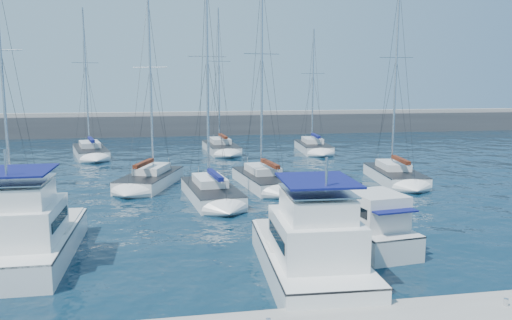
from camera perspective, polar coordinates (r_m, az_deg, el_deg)
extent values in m
plane|color=black|center=(26.19, -3.46, -8.67)|extent=(220.00, 220.00, 0.00)
cube|color=#424244|center=(77.17, -8.00, 3.67)|extent=(160.00, 6.00, 4.00)
cube|color=gray|center=(77.00, -8.03, 5.30)|extent=(160.00, 1.20, 0.50)
cylinder|color=silver|center=(18.97, 26.67, -14.31)|extent=(0.16, 0.16, 0.25)
cube|color=white|center=(24.99, -24.42, -9.39)|extent=(3.71, 8.52, 1.60)
cube|color=#262628|center=(24.77, -24.53, -7.74)|extent=(3.79, 8.52, 0.08)
cube|color=white|center=(23.58, -25.28, -6.46)|extent=(3.15, 3.95, 1.60)
cube|color=black|center=(23.56, -25.30, -6.27)|extent=(3.22, 3.16, 0.45)
cube|color=white|center=(23.11, -25.61, -3.59)|extent=(2.52, 2.76, 0.90)
cube|color=#0E1352|center=(22.93, -25.78, -1.15)|extent=(2.84, 3.16, 0.08)
cube|color=white|center=(21.12, 5.95, -11.95)|extent=(3.92, 8.91, 1.60)
cube|color=#262628|center=(20.87, 5.99, -10.02)|extent=(3.99, 8.91, 0.08)
cube|color=white|center=(19.62, 6.76, -8.66)|extent=(3.18, 4.19, 1.60)
cube|color=black|center=(19.59, 6.77, -8.44)|extent=(3.20, 3.38, 0.45)
cube|color=white|center=(19.09, 6.98, -5.26)|extent=(2.53, 2.94, 0.90)
cube|color=#0E1352|center=(18.87, 7.04, -2.31)|extent=(2.84, 3.36, 0.08)
cube|color=silver|center=(25.08, 12.65, -8.72)|extent=(3.22, 5.80, 1.60)
cube|color=#262628|center=(24.87, 12.71, -7.07)|extent=(3.27, 5.81, 0.08)
cube|color=silver|center=(24.09, 13.59, -5.53)|extent=(2.46, 2.82, 1.60)
cube|color=black|center=(24.07, 13.60, -5.34)|extent=(2.43, 2.31, 0.45)
cube|color=#0E1352|center=(23.19, 14.91, -5.38)|extent=(2.22, 1.93, 0.07)
cube|color=white|center=(34.81, -26.64, -4.68)|extent=(4.37, 7.44, 1.30)
cube|color=#262628|center=(34.67, -26.72, -3.66)|extent=(4.43, 7.45, 0.06)
cube|color=white|center=(34.99, -26.42, -3.00)|extent=(2.54, 3.39, 0.55)
cylinder|color=silver|center=(34.58, -27.04, 8.81)|extent=(0.18, 0.18, 13.95)
cube|color=silver|center=(39.19, -12.00, -2.48)|extent=(5.25, 8.10, 1.30)
cube|color=#262628|center=(39.08, -12.03, -1.58)|extent=(5.31, 8.12, 0.06)
cube|color=silver|center=(39.46, -11.80, -1.00)|extent=(2.90, 3.75, 0.55)
cylinder|color=silver|center=(39.16, -11.96, 8.48)|extent=(0.18, 0.18, 12.60)
cylinder|color=silver|center=(37.89, -12.67, -0.59)|extent=(1.32, 3.61, 0.12)
cube|color=#4C1D0F|center=(37.77, -12.73, -0.39)|extent=(1.42, 3.33, 0.28)
cube|color=white|center=(33.99, -5.12, -4.06)|extent=(3.83, 8.07, 1.30)
cube|color=#262628|center=(33.85, -5.13, -3.02)|extent=(3.89, 8.08, 0.06)
cube|color=white|center=(34.25, -5.31, -2.34)|extent=(2.29, 3.61, 0.55)
cylinder|color=silver|center=(33.89, -5.58, 9.42)|extent=(0.18, 0.18, 13.57)
cylinder|color=silver|center=(32.56, -4.72, -1.93)|extent=(0.59, 3.87, 0.12)
cube|color=#0E1352|center=(32.44, -4.69, -1.70)|extent=(0.77, 3.52, 0.28)
cube|color=silver|center=(38.26, 0.98, -2.56)|extent=(4.03, 8.17, 1.30)
cube|color=#262628|center=(38.14, 0.99, -1.64)|extent=(4.10, 8.18, 0.06)
cube|color=silver|center=(38.54, 0.76, -1.04)|extent=(2.42, 3.66, 0.55)
cylinder|color=silver|center=(38.25, 0.65, 9.92)|extent=(0.18, 0.18, 14.27)
cylinder|color=silver|center=(36.89, 1.56, -0.63)|extent=(0.60, 3.91, 0.12)
cube|color=#4C1D0F|center=(36.77, 1.61, -0.42)|extent=(0.78, 3.55, 0.28)
cube|color=white|center=(41.54, 15.54, -1.98)|extent=(3.90, 7.98, 1.30)
cube|color=#262628|center=(41.43, 15.58, -1.12)|extent=(3.96, 7.99, 0.06)
cube|color=white|center=(41.83, 15.39, -0.58)|extent=(2.34, 3.57, 0.55)
cylinder|color=silver|center=(41.57, 15.67, 9.31)|extent=(0.18, 0.18, 13.97)
cylinder|color=silver|center=(40.22, 16.15, -0.18)|extent=(0.58, 3.82, 0.12)
cube|color=#4C1D0F|center=(40.10, 16.21, 0.01)|extent=(0.76, 3.47, 0.28)
cube|color=white|center=(56.56, -18.38, 0.71)|extent=(5.00, 9.35, 1.30)
cube|color=#262628|center=(56.48, -18.41, 1.35)|extent=(5.06, 9.36, 0.06)
cube|color=white|center=(56.99, -18.48, 1.73)|extent=(2.81, 4.24, 0.55)
cylinder|color=silver|center=(56.94, -18.87, 9.06)|extent=(0.18, 0.18, 14.18)
cylinder|color=silver|center=(55.06, -18.32, 2.08)|extent=(1.16, 4.35, 0.12)
cube|color=#0E1352|center=(54.94, -18.32, 2.22)|extent=(1.28, 3.97, 0.28)
cube|color=silver|center=(57.19, -4.03, 1.23)|extent=(3.68, 8.80, 1.30)
cube|color=#262628|center=(57.11, -4.04, 1.86)|extent=(3.74, 8.80, 0.06)
cube|color=silver|center=(57.60, -4.14, 2.24)|extent=(2.27, 3.89, 0.55)
cylinder|color=silver|center=(57.54, -4.28, 9.74)|extent=(0.18, 0.18, 14.65)
cylinder|color=silver|center=(55.75, -3.82, 2.59)|extent=(0.41, 4.30, 0.12)
cube|color=#4C1D0F|center=(55.63, -3.80, 2.73)|extent=(0.61, 3.89, 0.28)
cube|color=white|center=(57.77, 6.54, 1.27)|extent=(3.66, 8.26, 1.30)
cube|color=#262628|center=(57.69, 6.56, 1.89)|extent=(3.72, 8.26, 0.06)
cube|color=white|center=(58.14, 6.46, 2.27)|extent=(2.24, 3.67, 0.55)
cylinder|color=silver|center=(58.05, 6.51, 8.59)|extent=(0.18, 0.18, 12.40)
cylinder|color=silver|center=(56.42, 6.82, 2.62)|extent=(0.46, 4.01, 0.12)
cube|color=#0E1352|center=(56.31, 6.85, 2.76)|extent=(0.65, 3.63, 0.28)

